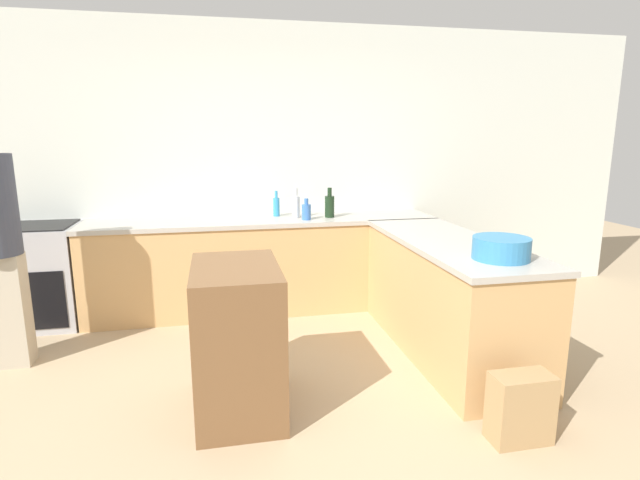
{
  "coord_description": "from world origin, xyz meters",
  "views": [
    {
      "loc": [
        -0.42,
        -2.63,
        1.66
      ],
      "look_at": [
        0.29,
        0.73,
        0.93
      ],
      "focal_mm": 28.0,
      "sensor_mm": 36.0,
      "label": 1
    }
  ],
  "objects_px": {
    "vinegar_bottle_clear": "(296,206)",
    "water_bottle_blue": "(306,211)",
    "wine_bottle_dark": "(330,206)",
    "paper_bag": "(520,408)",
    "island_table": "(238,339)",
    "range_oven": "(39,276)",
    "mixing_bowl": "(501,248)",
    "dish_soap_bottle": "(276,206)"
  },
  "relations": [
    {
      "from": "mixing_bowl",
      "to": "vinegar_bottle_clear",
      "type": "relative_size",
      "value": 1.28
    },
    {
      "from": "range_oven",
      "to": "paper_bag",
      "type": "relative_size",
      "value": 2.29
    },
    {
      "from": "mixing_bowl",
      "to": "paper_bag",
      "type": "relative_size",
      "value": 0.91
    },
    {
      "from": "island_table",
      "to": "dish_soap_bottle",
      "type": "bearing_deg",
      "value": 75.92
    },
    {
      "from": "dish_soap_bottle",
      "to": "vinegar_bottle_clear",
      "type": "bearing_deg",
      "value": -34.72
    },
    {
      "from": "island_table",
      "to": "dish_soap_bottle",
      "type": "xyz_separation_m",
      "value": [
        0.48,
        1.89,
        0.53
      ]
    },
    {
      "from": "range_oven",
      "to": "mixing_bowl",
      "type": "bearing_deg",
      "value": -29.35
    },
    {
      "from": "mixing_bowl",
      "to": "wine_bottle_dark",
      "type": "xyz_separation_m",
      "value": [
        -0.7,
        1.81,
        0.04
      ]
    },
    {
      "from": "wine_bottle_dark",
      "to": "dish_soap_bottle",
      "type": "xyz_separation_m",
      "value": [
        -0.49,
        0.17,
        -0.01
      ]
    },
    {
      "from": "vinegar_bottle_clear",
      "to": "water_bottle_blue",
      "type": "height_order",
      "value": "vinegar_bottle_clear"
    },
    {
      "from": "vinegar_bottle_clear",
      "to": "range_oven",
      "type": "bearing_deg",
      "value": -179.83
    },
    {
      "from": "water_bottle_blue",
      "to": "paper_bag",
      "type": "bearing_deg",
      "value": -71.46
    },
    {
      "from": "range_oven",
      "to": "island_table",
      "type": "distance_m",
      "value": 2.41
    },
    {
      "from": "mixing_bowl",
      "to": "vinegar_bottle_clear",
      "type": "height_order",
      "value": "vinegar_bottle_clear"
    },
    {
      "from": "vinegar_bottle_clear",
      "to": "dish_soap_bottle",
      "type": "bearing_deg",
      "value": 145.28
    },
    {
      "from": "vinegar_bottle_clear",
      "to": "paper_bag",
      "type": "height_order",
      "value": "vinegar_bottle_clear"
    },
    {
      "from": "vinegar_bottle_clear",
      "to": "dish_soap_bottle",
      "type": "distance_m",
      "value": 0.21
    },
    {
      "from": "island_table",
      "to": "water_bottle_blue",
      "type": "xyz_separation_m",
      "value": [
        0.72,
        1.63,
        0.51
      ]
    },
    {
      "from": "dish_soap_bottle",
      "to": "range_oven",
      "type": "bearing_deg",
      "value": -176.59
    },
    {
      "from": "vinegar_bottle_clear",
      "to": "paper_bag",
      "type": "bearing_deg",
      "value": -70.9
    },
    {
      "from": "range_oven",
      "to": "vinegar_bottle_clear",
      "type": "xyz_separation_m",
      "value": [
        2.28,
        0.01,
        0.55
      ]
    },
    {
      "from": "vinegar_bottle_clear",
      "to": "wine_bottle_dark",
      "type": "xyz_separation_m",
      "value": [
        0.31,
        -0.05,
        0.0
      ]
    },
    {
      "from": "vinegar_bottle_clear",
      "to": "mixing_bowl",
      "type": "bearing_deg",
      "value": -61.45
    },
    {
      "from": "range_oven",
      "to": "wine_bottle_dark",
      "type": "bearing_deg",
      "value": -1.04
    },
    {
      "from": "vinegar_bottle_clear",
      "to": "wine_bottle_dark",
      "type": "relative_size",
      "value": 0.99
    },
    {
      "from": "island_table",
      "to": "water_bottle_blue",
      "type": "height_order",
      "value": "water_bottle_blue"
    },
    {
      "from": "range_oven",
      "to": "wine_bottle_dark",
      "type": "relative_size",
      "value": 3.17
    },
    {
      "from": "vinegar_bottle_clear",
      "to": "island_table",
      "type": "bearing_deg",
      "value": -110.01
    },
    {
      "from": "wine_bottle_dark",
      "to": "paper_bag",
      "type": "relative_size",
      "value": 0.72
    },
    {
      "from": "mixing_bowl",
      "to": "water_bottle_blue",
      "type": "xyz_separation_m",
      "value": [
        -0.94,
        1.72,
        0.01
      ]
    },
    {
      "from": "paper_bag",
      "to": "range_oven",
      "type": "bearing_deg",
      "value": 142.19
    },
    {
      "from": "dish_soap_bottle",
      "to": "water_bottle_blue",
      "type": "bearing_deg",
      "value": -46.8
    },
    {
      "from": "range_oven",
      "to": "water_bottle_blue",
      "type": "bearing_deg",
      "value": -3.3
    },
    {
      "from": "island_table",
      "to": "water_bottle_blue",
      "type": "relative_size",
      "value": 4.59
    },
    {
      "from": "mixing_bowl",
      "to": "water_bottle_blue",
      "type": "height_order",
      "value": "water_bottle_blue"
    },
    {
      "from": "wine_bottle_dark",
      "to": "water_bottle_blue",
      "type": "relative_size",
      "value": 1.43
    },
    {
      "from": "wine_bottle_dark",
      "to": "dish_soap_bottle",
      "type": "distance_m",
      "value": 0.52
    },
    {
      "from": "island_table",
      "to": "paper_bag",
      "type": "bearing_deg",
      "value": -23.84
    },
    {
      "from": "island_table",
      "to": "water_bottle_blue",
      "type": "distance_m",
      "value": 1.86
    },
    {
      "from": "range_oven",
      "to": "paper_bag",
      "type": "distance_m",
      "value": 3.97
    },
    {
      "from": "vinegar_bottle_clear",
      "to": "water_bottle_blue",
      "type": "distance_m",
      "value": 0.16
    },
    {
      "from": "water_bottle_blue",
      "to": "paper_bag",
      "type": "relative_size",
      "value": 0.51
    }
  ]
}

